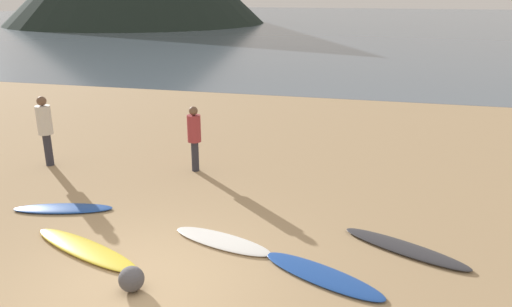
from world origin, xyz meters
TOP-DOWN VIEW (x-y plane):
  - ground_plane at (0.00, 10.00)m, footprint 120.00×120.00m
  - ocean_water at (0.00, 64.03)m, footprint 140.00×100.00m
  - surfboard_0 at (-2.74, 2.08)m, footprint 2.03×0.98m
  - surfboard_1 at (-1.39, 0.73)m, footprint 2.52×1.35m
  - surfboard_2 at (0.76, 1.58)m, footprint 2.00×1.05m
  - surfboard_3 at (2.58, 0.91)m, footprint 2.13×1.38m
  - surfboard_4 at (3.84, 2.07)m, footprint 2.21×1.39m
  - person_1 at (-0.96, 4.85)m, footprint 0.32×0.32m
  - person_2 at (-4.65, 4.34)m, footprint 0.35×0.35m
  - beach_rock_near at (-0.08, -0.11)m, footprint 0.38×0.38m

SIDE VIEW (x-z plane):
  - ground_plane at x=0.00m, z-range -0.20..0.00m
  - ocean_water at x=0.00m, z-range 0.00..0.00m
  - surfboard_2 at x=0.76m, z-range 0.00..0.06m
  - surfboard_0 at x=-2.74m, z-range 0.00..0.07m
  - surfboard_3 at x=2.58m, z-range 0.00..0.07m
  - surfboard_4 at x=3.84m, z-range 0.00..0.08m
  - surfboard_1 at x=-1.39m, z-range 0.00..0.08m
  - beach_rock_near at x=-0.08m, z-range 0.00..0.38m
  - person_1 at x=-0.96m, z-range 0.14..1.74m
  - person_2 at x=-4.65m, z-range 0.16..1.91m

